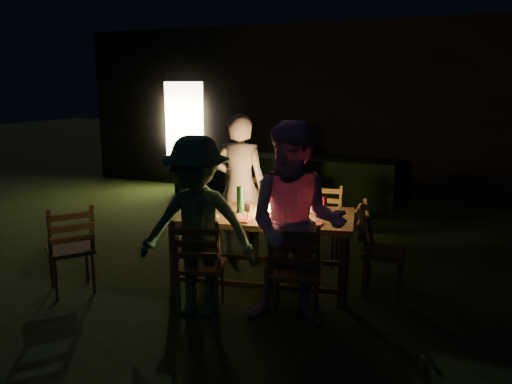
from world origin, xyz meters
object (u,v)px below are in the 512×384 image
at_px(chair_near_right, 295,289).
at_px(chair_far_right, 321,240).
at_px(person_house_side, 240,187).
at_px(bottle_table, 240,200).
at_px(lantern, 269,198).
at_px(chair_end, 381,266).
at_px(chair_near_left, 201,281).
at_px(dining_table, 263,221).
at_px(bottle_bucket_b, 297,172).
at_px(chair_far_left, 239,232).
at_px(chair_spare, 72,264).
at_px(bottle_bucket_a, 288,173).
at_px(person_opp_left, 197,228).
at_px(side_table, 292,190).
at_px(person_opp_right, 296,226).
at_px(ice_bucket, 292,176).

bearing_deg(chair_near_right, chair_far_right, 84.62).
distance_m(person_house_side, bottle_table, 0.84).
xyz_separation_m(chair_near_right, lantern, (-0.54, 0.73, 0.63)).
relative_size(chair_end, lantern, 2.78).
height_order(chair_near_left, chair_near_right, chair_near_right).
bearing_deg(dining_table, bottle_bucket_b, 86.57).
relative_size(person_house_side, lantern, 5.06).
distance_m(chair_far_left, chair_spare, 2.00).
xyz_separation_m(chair_near_right, bottle_bucket_a, (-0.91, 2.45, 0.60)).
distance_m(chair_end, person_opp_left, 1.95).
bearing_deg(side_table, person_house_side, -106.06).
xyz_separation_m(chair_near_left, chair_near_right, (0.88, 0.16, 0.01)).
height_order(chair_far_right, side_table, chair_far_right).
height_order(dining_table, bottle_bucket_a, bottle_bucket_a).
relative_size(chair_near_left, chair_near_right, 0.97).
distance_m(chair_far_left, lantern, 1.07).
xyz_separation_m(person_house_side, bottle_table, (0.35, -0.77, 0.04)).
bearing_deg(chair_far_right, bottle_bucket_b, -61.80).
xyz_separation_m(chair_end, side_table, (-1.49, 1.58, 0.36)).
distance_m(side_table, bottle_bucket_b, 0.26).
distance_m(chair_near_right, lantern, 1.11).
height_order(person_opp_right, side_table, person_opp_right).
distance_m(chair_spare, ice_bucket, 3.17).
distance_m(chair_near_left, person_house_side, 1.70).
xyz_separation_m(chair_end, bottle_bucket_a, (-1.54, 1.54, 0.61)).
relative_size(chair_far_left, person_opp_left, 0.63).
relative_size(person_opp_left, bottle_table, 5.98).
relative_size(chair_near_left, side_table, 1.32).
bearing_deg(chair_far_left, lantern, 125.27).
relative_size(person_opp_right, ice_bucket, 6.06).
distance_m(chair_far_right, bottle_bucket_b, 1.33).
bearing_deg(person_opp_left, dining_table, 61.24).
bearing_deg(person_opp_left, person_house_side, 90.00).
bearing_deg(ice_bucket, person_house_side, -106.06).
bearing_deg(person_opp_right, side_table, 98.47).
bearing_deg(side_table, person_opp_right, -71.04).
distance_m(person_opp_left, lantern, 1.01).
bearing_deg(chair_near_right, person_opp_left, -178.48).
bearing_deg(person_house_side, person_opp_left, 90.00).
xyz_separation_m(person_opp_left, bottle_table, (0.05, 0.84, 0.08)).
bearing_deg(side_table, chair_far_right, -54.43).
height_order(chair_near_left, side_table, chair_near_left).
height_order(chair_near_right, chair_spare, chair_near_right).
distance_m(ice_bucket, bottle_bucket_b, 0.08).
height_order(chair_near_right, bottle_bucket_b, bottle_bucket_b).
bearing_deg(chair_spare, bottle_bucket_b, 10.36).
bearing_deg(lantern, bottle_bucket_a, 102.16).
height_order(person_opp_left, side_table, person_opp_left).
bearing_deg(chair_near_left, dining_table, 52.54).
distance_m(chair_near_right, ice_bucket, 2.69).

